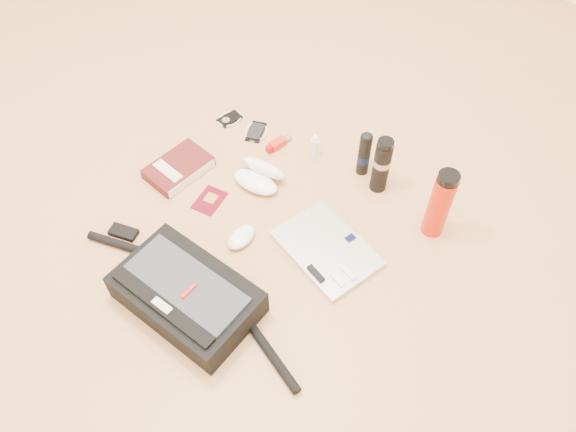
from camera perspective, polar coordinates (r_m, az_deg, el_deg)
The scene contains 14 objects.
ground at distance 1.84m, azimuth -3.42°, elevation -2.94°, with size 4.00×4.00×0.00m, color tan.
messenger_bag at distance 1.71m, azimuth -10.32°, elevation -7.83°, with size 0.87×0.28×0.12m.
laptop at distance 1.82m, azimuth 3.96°, elevation -3.38°, with size 0.38×0.32×0.03m.
book at distance 2.06m, azimuth -11.04°, elevation 4.81°, with size 0.18×0.25×0.04m.
passport at distance 1.97m, azimuth -7.97°, elevation 1.60°, with size 0.10×0.12×0.01m.
mouse at distance 1.84m, azimuth -4.76°, elevation -2.16°, with size 0.07×0.12×0.04m.
sunglasses_case at distance 1.98m, azimuth -2.92°, elevation 4.15°, with size 0.18×0.15×0.10m.
ipod at distance 2.24m, azimuth -5.96°, elevation 9.79°, with size 0.10×0.10×0.01m.
phone at distance 2.18m, azimuth -3.27°, elevation 8.54°, with size 0.11×0.12×0.01m.
inhaler at distance 2.12m, azimuth -0.96°, elevation 7.42°, with size 0.05×0.12×0.03m.
spray_bottle at distance 2.06m, azimuth 2.71°, elevation 6.98°, with size 0.04×0.04×0.11m.
aerosol_can at distance 1.99m, azimuth 7.76°, elevation 6.30°, with size 0.05×0.05×0.19m.
thermos_black at distance 1.93m, azimuth 9.49°, elevation 5.13°, with size 0.07×0.07×0.23m.
thermos_red at distance 1.83m, azimuth 15.16°, elevation 1.17°, with size 0.09×0.09×0.27m.
Camera 1 is at (0.68, -0.80, 1.52)m, focal length 35.00 mm.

